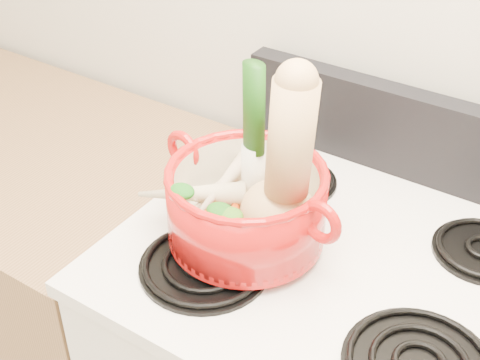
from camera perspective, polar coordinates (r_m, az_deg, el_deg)
The scene contains 20 objects.
wall_back at distance 1.29m, azimuth 17.71°, elevation 14.35°, with size 3.50×0.02×2.60m, color beige.
cooktop at distance 1.19m, azimuth 9.14°, elevation -7.06°, with size 0.78×0.67×0.03m, color silver.
control_backsplash at distance 1.36m, azimuth 15.11°, elevation 3.53°, with size 0.76×0.05×0.18m, color black.
burner_front_left at distance 1.14m, azimuth -3.03°, elevation -7.20°, with size 0.22×0.22×0.02m, color black.
burner_back_left at distance 1.34m, azimuth 4.57°, elevation 0.05°, with size 0.17×0.17×0.02m, color black.
dutch_oven at distance 1.14m, azimuth 0.56°, elevation -2.14°, with size 0.27×0.27×0.13m, color #AF110F.
pot_handle_left at distance 1.20m, azimuth -4.89°, elevation 2.60°, with size 0.08×0.08×0.02m, color #AF110F.
pot_handle_right at distance 1.04m, azimuth 6.91°, elevation -3.58°, with size 0.08×0.08×0.02m, color #AF110F.
squash at distance 1.04m, azimuth 3.95°, elevation 1.25°, with size 0.12×0.12×0.30m, color #E2B774, non-canonical shape.
leek at distance 1.11m, azimuth 1.19°, elevation 3.57°, with size 0.05×0.05×0.29m, color silver.
ginger at distance 1.18m, azimuth 3.85°, elevation -1.62°, with size 0.09×0.06×0.05m, color tan.
parsnip_0 at distance 1.20m, azimuth -1.24°, elevation -0.85°, with size 0.04×0.04×0.21m, color beige.
parsnip_1 at distance 1.19m, azimuth -0.74°, elevation -0.87°, with size 0.04×0.04×0.18m, color beige.
parsnip_2 at distance 1.21m, azimuth -0.27°, elevation 0.29°, with size 0.05×0.05×0.21m, color beige.
parsnip_3 at distance 1.17m, azimuth -4.16°, elevation -1.01°, with size 0.04×0.04×0.20m, color beige.
parsnip_4 at distance 1.20m, azimuth -0.05°, elevation 0.70°, with size 0.04×0.04×0.20m, color beige.
parsnip_5 at distance 1.18m, azimuth -0.92°, elevation 0.32°, with size 0.04×0.04×0.21m, color beige.
carrot_0 at distance 1.13m, azimuth 0.02°, elevation -3.62°, with size 0.03×0.03×0.17m, color #BE5209.
carrot_1 at distance 1.15m, azimuth -2.27°, elevation -2.58°, with size 0.03×0.03×0.16m, color #C64309.
carrot_2 at distance 1.12m, azimuth -0.51°, elevation -3.69°, with size 0.03×0.03×0.17m, color #D63E0A.
Camera 1 is at (0.32, 0.57, 1.72)m, focal length 50.00 mm.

